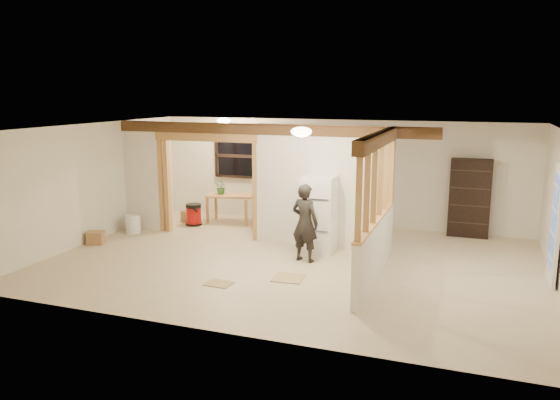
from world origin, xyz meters
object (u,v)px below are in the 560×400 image
at_px(woman, 305,223).
at_px(bookshelf, 470,198).
at_px(shop_vac, 194,214).
at_px(work_table, 231,209).
at_px(refrigerator, 319,214).

relative_size(woman, bookshelf, 0.86).
bearing_deg(bookshelf, shop_vac, -169.70).
bearing_deg(woman, work_table, -27.82).
xyz_separation_m(shop_vac, bookshelf, (6.19, 1.13, 0.60)).
height_order(refrigerator, shop_vac, refrigerator).
xyz_separation_m(refrigerator, bookshelf, (2.78, 2.20, 0.10)).
bearing_deg(shop_vac, work_table, 35.08).
distance_m(refrigerator, work_table, 3.14).
bearing_deg(bookshelf, refrigerator, -141.68).
distance_m(work_table, shop_vac, 0.90).
xyz_separation_m(work_table, shop_vac, (-0.73, -0.51, -0.09)).
xyz_separation_m(woman, shop_vac, (-3.34, 1.80, -0.48)).
height_order(woman, work_table, woman).
relative_size(refrigerator, shop_vac, 2.90).
height_order(work_table, shop_vac, work_table).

